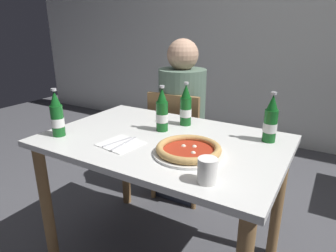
{
  "coord_description": "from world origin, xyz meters",
  "views": [
    {
      "loc": [
        0.72,
        -1.17,
        1.29
      ],
      "look_at": [
        0.0,
        0.05,
        0.8
      ],
      "focal_mm": 31.15,
      "sensor_mm": 36.0,
      "label": 1
    }
  ],
  "objects_px": {
    "dining_table_main": "(163,159)",
    "beer_bottle_right": "(162,112)",
    "beer_bottle_left": "(271,121)",
    "paper_cup": "(207,171)",
    "beer_bottle_center": "(185,107)",
    "diner_seated": "(182,125)",
    "beer_bottle_extra": "(57,116)",
    "pizza_margherita_near": "(189,150)",
    "napkin_with_cutlery": "(121,144)",
    "chair_behind_table": "(179,140)"
  },
  "relations": [
    {
      "from": "dining_table_main",
      "to": "beer_bottle_right",
      "type": "bearing_deg",
      "value": 123.77
    },
    {
      "from": "beer_bottle_left",
      "to": "paper_cup",
      "type": "bearing_deg",
      "value": -100.93
    },
    {
      "from": "beer_bottle_center",
      "to": "diner_seated",
      "type": "bearing_deg",
      "value": 120.0
    },
    {
      "from": "beer_bottle_left",
      "to": "beer_bottle_extra",
      "type": "xyz_separation_m",
      "value": [
        -0.95,
        -0.47,
        0.0
      ]
    },
    {
      "from": "dining_table_main",
      "to": "beer_bottle_right",
      "type": "height_order",
      "value": "beer_bottle_right"
    },
    {
      "from": "beer_bottle_center",
      "to": "beer_bottle_left",
      "type": "bearing_deg",
      "value": -1.99
    },
    {
      "from": "beer_bottle_left",
      "to": "paper_cup",
      "type": "xyz_separation_m",
      "value": [
        -0.1,
        -0.52,
        -0.06
      ]
    },
    {
      "from": "diner_seated",
      "to": "pizza_margherita_near",
      "type": "height_order",
      "value": "diner_seated"
    },
    {
      "from": "dining_table_main",
      "to": "napkin_with_cutlery",
      "type": "xyz_separation_m",
      "value": [
        -0.13,
        -0.17,
        0.12
      ]
    },
    {
      "from": "dining_table_main",
      "to": "beer_bottle_right",
      "type": "distance_m",
      "value": 0.25
    },
    {
      "from": "beer_bottle_left",
      "to": "beer_bottle_center",
      "type": "height_order",
      "value": "same"
    },
    {
      "from": "diner_seated",
      "to": "beer_bottle_center",
      "type": "height_order",
      "value": "diner_seated"
    },
    {
      "from": "pizza_margherita_near",
      "to": "paper_cup",
      "type": "bearing_deg",
      "value": -47.62
    },
    {
      "from": "napkin_with_cutlery",
      "to": "diner_seated",
      "type": "bearing_deg",
      "value": 97.53
    },
    {
      "from": "diner_seated",
      "to": "napkin_with_cutlery",
      "type": "bearing_deg",
      "value": -82.47
    },
    {
      "from": "diner_seated",
      "to": "napkin_with_cutlery",
      "type": "relative_size",
      "value": 5.96
    },
    {
      "from": "beer_bottle_extra",
      "to": "paper_cup",
      "type": "distance_m",
      "value": 0.85
    },
    {
      "from": "beer_bottle_right",
      "to": "diner_seated",
      "type": "bearing_deg",
      "value": 107.59
    },
    {
      "from": "beer_bottle_left",
      "to": "napkin_with_cutlery",
      "type": "distance_m",
      "value": 0.73
    },
    {
      "from": "diner_seated",
      "to": "napkin_with_cutlery",
      "type": "xyz_separation_m",
      "value": [
        0.11,
        -0.83,
        0.17
      ]
    },
    {
      "from": "chair_behind_table",
      "to": "diner_seated",
      "type": "distance_m",
      "value": 0.11
    },
    {
      "from": "dining_table_main",
      "to": "beer_bottle_left",
      "type": "bearing_deg",
      "value": 26.14
    },
    {
      "from": "beer_bottle_extra",
      "to": "beer_bottle_left",
      "type": "bearing_deg",
      "value": 26.37
    },
    {
      "from": "napkin_with_cutlery",
      "to": "paper_cup",
      "type": "height_order",
      "value": "paper_cup"
    },
    {
      "from": "beer_bottle_right",
      "to": "napkin_with_cutlery",
      "type": "bearing_deg",
      "value": -104.61
    },
    {
      "from": "diner_seated",
      "to": "paper_cup",
      "type": "height_order",
      "value": "diner_seated"
    },
    {
      "from": "dining_table_main",
      "to": "beer_bottle_extra",
      "type": "bearing_deg",
      "value": -153.42
    },
    {
      "from": "pizza_margherita_near",
      "to": "beer_bottle_center",
      "type": "bearing_deg",
      "value": 119.83
    },
    {
      "from": "diner_seated",
      "to": "beer_bottle_extra",
      "type": "height_order",
      "value": "diner_seated"
    },
    {
      "from": "pizza_margherita_near",
      "to": "beer_bottle_right",
      "type": "bearing_deg",
      "value": 142.18
    },
    {
      "from": "beer_bottle_center",
      "to": "napkin_with_cutlery",
      "type": "height_order",
      "value": "beer_bottle_center"
    },
    {
      "from": "diner_seated",
      "to": "napkin_with_cutlery",
      "type": "distance_m",
      "value": 0.85
    },
    {
      "from": "chair_behind_table",
      "to": "paper_cup",
      "type": "relative_size",
      "value": 8.95
    },
    {
      "from": "beer_bottle_left",
      "to": "beer_bottle_center",
      "type": "xyz_separation_m",
      "value": [
        -0.47,
        0.02,
        0.0
      ]
    },
    {
      "from": "chair_behind_table",
      "to": "napkin_with_cutlery",
      "type": "relative_size",
      "value": 4.19
    },
    {
      "from": "pizza_margherita_near",
      "to": "chair_behind_table",
      "type": "bearing_deg",
      "value": 121.3
    },
    {
      "from": "dining_table_main",
      "to": "chair_behind_table",
      "type": "distance_m",
      "value": 0.67
    },
    {
      "from": "beer_bottle_right",
      "to": "napkin_with_cutlery",
      "type": "distance_m",
      "value": 0.29
    },
    {
      "from": "diner_seated",
      "to": "paper_cup",
      "type": "relative_size",
      "value": 12.73
    },
    {
      "from": "diner_seated",
      "to": "beer_bottle_left",
      "type": "height_order",
      "value": "diner_seated"
    },
    {
      "from": "dining_table_main",
      "to": "paper_cup",
      "type": "bearing_deg",
      "value": -38.58
    },
    {
      "from": "napkin_with_cutlery",
      "to": "chair_behind_table",
      "type": "bearing_deg",
      "value": 97.61
    },
    {
      "from": "chair_behind_table",
      "to": "beer_bottle_extra",
      "type": "height_order",
      "value": "beer_bottle_extra"
    },
    {
      "from": "chair_behind_table",
      "to": "napkin_with_cutlery",
      "type": "bearing_deg",
      "value": 93.13
    },
    {
      "from": "dining_table_main",
      "to": "beer_bottle_left",
      "type": "relative_size",
      "value": 4.86
    },
    {
      "from": "diner_seated",
      "to": "beer_bottle_right",
      "type": "distance_m",
      "value": 0.65
    },
    {
      "from": "chair_behind_table",
      "to": "dining_table_main",
      "type": "bearing_deg",
      "value": 106.78
    },
    {
      "from": "dining_table_main",
      "to": "pizza_margherita_near",
      "type": "height_order",
      "value": "pizza_margherita_near"
    },
    {
      "from": "beer_bottle_center",
      "to": "beer_bottle_extra",
      "type": "bearing_deg",
      "value": -134.45
    },
    {
      "from": "beer_bottle_extra",
      "to": "chair_behind_table",
      "type": "bearing_deg",
      "value": 73.9
    }
  ]
}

